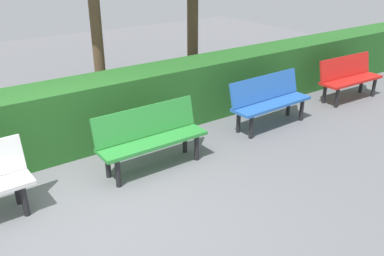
{
  "coord_description": "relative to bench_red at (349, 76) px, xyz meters",
  "views": [
    {
      "loc": [
        1.5,
        3.97,
        2.85
      ],
      "look_at": [
        -1.54,
        -0.27,
        0.55
      ],
      "focal_mm": 38.34,
      "sensor_mm": 36.0,
      "label": 1
    }
  ],
  "objects": [
    {
      "name": "ground_plane",
      "position": [
        5.71,
        0.66,
        -0.48
      ],
      "size": [
        21.38,
        21.38,
        0.0
      ],
      "primitive_type": "plane",
      "color": "slate"
    },
    {
      "name": "bench_red",
      "position": [
        0.0,
        0.0,
        0.0
      ],
      "size": [
        1.48,
        0.52,
        0.86
      ],
      "rotation": [
        0.0,
        0.0,
        -0.04
      ],
      "color": "red",
      "rests_on": "ground_plane"
    },
    {
      "name": "bench_blue",
      "position": [
        2.29,
        0.03,
        0.0
      ],
      "size": [
        1.57,
        0.51,
        0.86
      ],
      "rotation": [
        0.0,
        0.0,
        0.03
      ],
      "color": "blue",
      "rests_on": "ground_plane"
    },
    {
      "name": "hedge_row",
      "position": [
        4.65,
        -1.04,
        0.03
      ],
      "size": [
        17.38,
        0.78,
        1.03
      ],
      "primitive_type": "cube",
      "color": "#266023",
      "rests_on": "ground_plane"
    },
    {
      "name": "bench_green",
      "position": [
        4.69,
        0.14,
        0.0
      ],
      "size": [
        1.56,
        0.47,
        0.86
      ],
      "rotation": [
        0.0,
        0.0,
        0.0
      ],
      "color": "#2D8C38",
      "rests_on": "ground_plane"
    }
  ]
}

